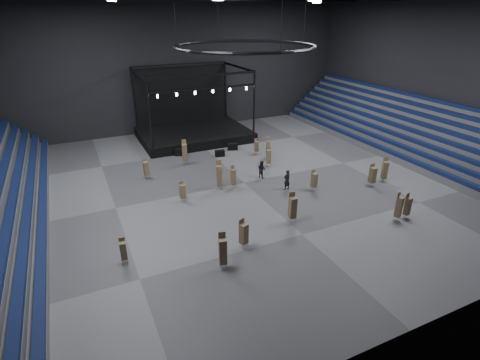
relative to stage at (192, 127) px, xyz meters
name	(u,v)px	position (x,y,z in m)	size (l,w,h in m)	color
floor	(244,183)	(0.00, -16.24, -1.45)	(50.00, 50.00, 0.00)	#555658
wall_back	(178,65)	(0.00, 4.76, 7.55)	(50.00, 0.20, 18.00)	black
wall_front	(449,180)	(0.00, -37.24, 7.55)	(50.00, 0.20, 18.00)	black
wall_right	(438,74)	(25.00, -16.24, 7.55)	(0.20, 42.00, 18.00)	black
bleachers_right	(413,136)	(22.94, -16.24, 0.28)	(7.20, 40.00, 6.40)	#535356
stage	(192,127)	(0.00, 0.00, 0.00)	(14.00, 10.00, 9.20)	black
truss_ring	(245,46)	(0.00, -16.24, 11.55)	(12.30, 12.30, 5.15)	black
flight_case_left	(180,152)	(-3.54, -6.00, -1.04)	(1.24, 0.62, 0.83)	black
flight_case_mid	(220,153)	(0.63, -8.27, -1.08)	(1.12, 0.56, 0.74)	black
flight_case_right	(233,147)	(2.92, -6.86, -1.04)	(1.24, 0.62, 0.83)	black
chair_stack_0	(399,206)	(8.22, -28.23, -0.14)	(0.59, 0.59, 2.59)	silver
chair_stack_1	(408,206)	(9.23, -28.23, -0.29)	(0.48, 0.48, 2.26)	silver
chair_stack_2	(314,180)	(5.29, -20.62, -0.33)	(0.55, 0.55, 2.11)	silver
chair_stack_3	(269,156)	(4.32, -13.48, -0.24)	(0.63, 0.63, 2.31)	silver
chair_stack_4	(268,148)	(5.44, -11.31, -0.12)	(0.61, 0.61, 2.61)	silver
chair_stack_5	(182,191)	(-6.76, -17.56, -0.39)	(0.52, 0.52, 2.00)	silver
chair_stack_6	(293,207)	(0.24, -24.76, -0.06)	(0.59, 0.59, 2.67)	silver
chair_stack_7	(123,250)	(-13.06, -24.54, -0.41)	(0.45, 0.45, 1.96)	silver
chair_stack_8	(146,168)	(-8.62, -11.03, -0.30)	(0.53, 0.53, 2.18)	silver
chair_stack_9	(219,175)	(-2.78, -16.54, 0.04)	(0.62, 0.62, 2.94)	silver
chair_stack_10	(223,251)	(-7.17, -27.94, -0.05)	(0.60, 0.60, 2.74)	silver
chair_stack_11	(185,152)	(-3.86, -9.00, 0.01)	(0.62, 0.62, 2.87)	silver
chair_stack_12	(244,233)	(-4.91, -26.39, -0.19)	(0.66, 0.66, 2.38)	silver
chair_stack_13	(385,170)	(12.81, -21.98, -0.11)	(0.66, 0.66, 2.61)	silver
chair_stack_14	(233,177)	(-1.45, -16.82, -0.26)	(0.44, 0.44, 2.33)	silver
chair_stack_15	(256,146)	(4.89, -9.45, -0.43)	(0.47, 0.47, 1.93)	silver
chair_stack_16	(373,175)	(10.98, -22.27, -0.19)	(0.54, 0.54, 2.36)	silver
man_center	(287,180)	(3.06, -19.36, -0.43)	(0.74, 0.49, 2.04)	black
crew_member	(261,169)	(2.21, -15.77, -0.54)	(0.89, 0.69, 1.83)	black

